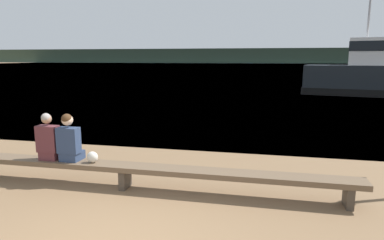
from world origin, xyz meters
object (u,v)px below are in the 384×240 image
tugboat_red (363,77)px  bench_main (125,168)px  shopping_bag (92,157)px  person_left (49,140)px  person_right (69,140)px

tugboat_red → bench_main: bearing=167.1°
shopping_bag → person_left: bearing=179.0°
person_right → tugboat_red: size_ratio=0.12×
tugboat_red → person_left: bearing=163.3°
bench_main → shopping_bag: bearing=-179.0°
person_right → tugboat_red: tugboat_red is taller
person_right → bench_main: bearing=-0.2°
bench_main → person_right: person_right is taller
bench_main → tugboat_red: 21.01m
person_left → person_right: person_right is taller
person_right → tugboat_red: 21.50m
bench_main → tugboat_red: (8.85, 19.04, 0.81)m
bench_main → person_left: (-1.58, 0.00, 0.47)m
person_right → person_left: bearing=179.8°
shopping_bag → tugboat_red: 21.30m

